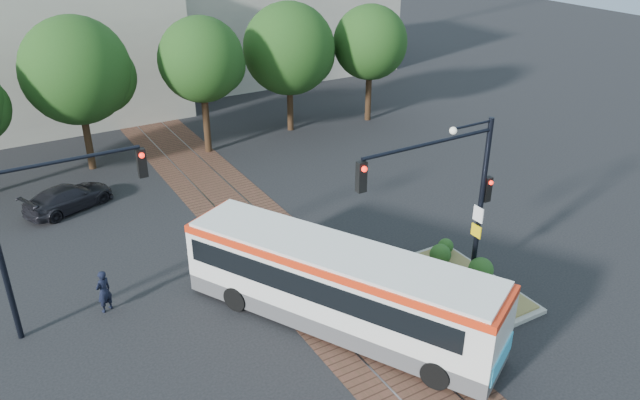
{
  "coord_description": "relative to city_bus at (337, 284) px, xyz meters",
  "views": [
    {
      "loc": [
        -9.32,
        -14.47,
        12.68
      ],
      "look_at": [
        2.05,
        4.9,
        1.6
      ],
      "focal_mm": 35.0,
      "sensor_mm": 36.0,
      "label": 1
    }
  ],
  "objects": [
    {
      "name": "ground",
      "position": [
        0.5,
        0.52,
        -1.58
      ],
      "size": [
        120.0,
        120.0,
        0.0
      ],
      "primitive_type": "plane",
      "color": "black",
      "rests_on": "ground"
    },
    {
      "name": "trackbed",
      "position": [
        0.5,
        4.52,
        -1.58
      ],
      "size": [
        3.6,
        40.0,
        0.02
      ],
      "color": "#533226",
      "rests_on": "ground"
    },
    {
      "name": "tree_row",
      "position": [
        1.71,
        16.94,
        3.27
      ],
      "size": [
        26.4,
        5.6,
        7.67
      ],
      "color": "#382314",
      "rests_on": "ground"
    },
    {
      "name": "warehouses",
      "position": [
        -0.03,
        29.26,
        2.23
      ],
      "size": [
        40.0,
        13.0,
        8.0
      ],
      "color": "#ADA899",
      "rests_on": "ground"
    },
    {
      "name": "city_bus",
      "position": [
        0.0,
        0.0,
        0.0
      ],
      "size": [
        7.02,
        10.38,
        2.84
      ],
      "rotation": [
        0.0,
        0.0,
        0.5
      ],
      "color": "#4A4A4C",
      "rests_on": "ground"
    },
    {
      "name": "traffic_island",
      "position": [
        5.32,
        -0.38,
        -1.25
      ],
      "size": [
        2.2,
        5.2,
        1.13
      ],
      "color": "gray",
      "rests_on": "ground"
    },
    {
      "name": "signal_pole_main",
      "position": [
        4.36,
        -0.29,
        2.58
      ],
      "size": [
        5.49,
        0.46,
        6.0
      ],
      "color": "black",
      "rests_on": "ground"
    },
    {
      "name": "signal_pole_left",
      "position": [
        -7.87,
        4.51,
        2.28
      ],
      "size": [
        4.99,
        0.34,
        6.0
      ],
      "color": "black",
      "rests_on": "ground"
    },
    {
      "name": "officer",
      "position": [
        -6.3,
        4.58,
        -0.81
      ],
      "size": [
        0.67,
        0.59,
        1.54
      ],
      "primitive_type": "imported",
      "rotation": [
        0.0,
        0.0,
        3.62
      ],
      "color": "black",
      "rests_on": "ground"
    },
    {
      "name": "parked_car",
      "position": [
        -5.89,
        13.08,
        -1.01
      ],
      "size": [
        4.28,
        3.01,
        1.15
      ],
      "primitive_type": "imported",
      "rotation": [
        0.0,
        0.0,
        1.96
      ],
      "color": "black",
      "rests_on": "ground"
    }
  ]
}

